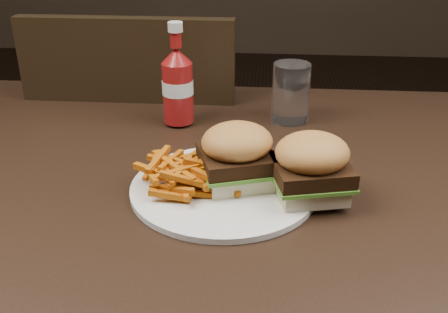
# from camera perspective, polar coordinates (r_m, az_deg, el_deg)

# --- Properties ---
(dining_table) EXTENTS (1.20, 0.80, 0.04)m
(dining_table) POSITION_cam_1_polar(r_m,az_deg,el_deg) (0.83, -6.57, -2.41)
(dining_table) COLOR black
(dining_table) RESTS_ON ground
(chair_far) EXTENTS (0.46, 0.46, 0.04)m
(chair_far) POSITION_cam_1_polar(r_m,az_deg,el_deg) (1.42, -7.24, -3.20)
(chair_far) COLOR black
(chair_far) RESTS_ON ground
(plate) EXTENTS (0.26, 0.26, 0.01)m
(plate) POSITION_cam_1_polar(r_m,az_deg,el_deg) (0.75, -0.06, -3.44)
(plate) COLOR white
(plate) RESTS_ON dining_table
(sandwich_half_a) EXTENTS (0.11, 0.11, 0.02)m
(sandwich_half_a) POSITION_cam_1_polar(r_m,az_deg,el_deg) (0.75, 1.39, -2.06)
(sandwich_half_a) COLOR beige
(sandwich_half_a) RESTS_ON plate
(sandwich_half_b) EXTENTS (0.11, 0.10, 0.02)m
(sandwich_half_b) POSITION_cam_1_polar(r_m,az_deg,el_deg) (0.73, 9.29, -3.31)
(sandwich_half_b) COLOR #C8B194
(sandwich_half_b) RESTS_ON plate
(fries_pile) EXTENTS (0.13, 0.13, 0.04)m
(fries_pile) POSITION_cam_1_polar(r_m,az_deg,el_deg) (0.74, -4.19, -1.62)
(fries_pile) COLOR #B84C13
(fries_pile) RESTS_ON plate
(ketchup_bottle) EXTENTS (0.06, 0.06, 0.11)m
(ketchup_bottle) POSITION_cam_1_polar(r_m,az_deg,el_deg) (0.96, -5.04, 6.92)
(ketchup_bottle) COLOR maroon
(ketchup_bottle) RESTS_ON dining_table
(tumbler) EXTENTS (0.07, 0.07, 0.11)m
(tumbler) POSITION_cam_1_polar(r_m,az_deg,el_deg) (0.98, 7.29, 6.92)
(tumbler) COLOR white
(tumbler) RESTS_ON dining_table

